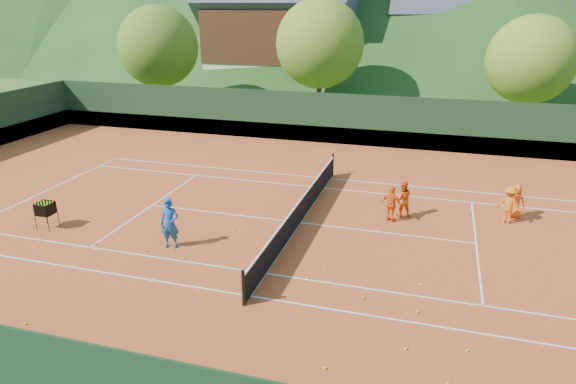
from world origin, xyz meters
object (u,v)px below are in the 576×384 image
(ball_hopper, at_px, (45,209))
(chalet_left, at_px, (281,29))
(coach, at_px, (170,223))
(chalet_mid, at_px, (461,37))
(student_c, at_px, (516,201))
(student_b, at_px, (392,204))
(student_d, at_px, (509,204))
(tennis_net, at_px, (300,211))
(student_a, at_px, (403,199))

(ball_hopper, xyz_separation_m, chalet_left, (-1.04, 33.12, 4.88))
(coach, bearing_deg, chalet_mid, 65.01)
(ball_hopper, bearing_deg, chalet_mid, 68.05)
(student_c, distance_m, chalet_mid, 31.44)
(student_b, xyz_separation_m, ball_hopper, (-12.27, -4.26, 0.04))
(chalet_mid, bearing_deg, ball_hopper, -111.95)
(student_c, height_order, chalet_left, chalet_left)
(student_d, distance_m, chalet_left, 33.19)
(student_b, relative_size, student_c, 1.05)
(coach, bearing_deg, student_d, 15.84)
(student_d, distance_m, tennis_net, 7.95)
(coach, distance_m, tennis_net, 4.97)
(student_b, relative_size, chalet_left, 0.10)
(coach, relative_size, ball_hopper, 1.78)
(student_d, height_order, chalet_left, chalet_left)
(coach, height_order, student_d, coach)
(student_b, bearing_deg, tennis_net, 40.67)
(student_d, bearing_deg, student_b, 32.06)
(student_a, relative_size, student_b, 1.04)
(tennis_net, bearing_deg, student_b, 18.95)
(tennis_net, bearing_deg, ball_hopper, -160.78)
(coach, distance_m, student_a, 8.95)
(student_c, bearing_deg, student_d, 87.72)
(student_b, distance_m, student_c, 4.94)
(coach, xyz_separation_m, chalet_left, (-6.29, 33.29, 4.74))
(tennis_net, distance_m, chalet_left, 32.04)
(tennis_net, xyz_separation_m, ball_hopper, (-8.96, -3.12, 0.25))
(coach, bearing_deg, tennis_net, 31.11)
(student_a, xyz_separation_m, student_c, (4.25, 1.14, -0.06))
(student_a, height_order, tennis_net, student_a)
(student_a, bearing_deg, student_b, 46.57)
(chalet_left, bearing_deg, chalet_mid, 14.04)
(student_b, height_order, student_c, student_b)
(student_c, distance_m, chalet_left, 32.85)
(tennis_net, xyz_separation_m, chalet_left, (-10.00, 30.00, 5.13))
(student_d, bearing_deg, tennis_net, 33.78)
(student_a, relative_size, ball_hopper, 1.46)
(coach, height_order, tennis_net, coach)
(student_a, xyz_separation_m, student_b, (-0.35, -0.65, -0.03))
(student_b, bearing_deg, coach, 53.91)
(student_b, xyz_separation_m, student_c, (4.61, 1.78, -0.03))
(chalet_mid, bearing_deg, coach, -104.60)
(coach, bearing_deg, chalet_left, 90.31)
(student_b, distance_m, student_d, 4.45)
(coach, xyz_separation_m, ball_hopper, (-5.25, 0.16, -0.14))
(student_b, xyz_separation_m, tennis_net, (-3.31, -1.14, -0.20))
(student_c, height_order, tennis_net, student_c)
(student_a, distance_m, student_c, 4.40)
(student_a, height_order, chalet_mid, chalet_mid)
(ball_hopper, bearing_deg, chalet_left, 91.80)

